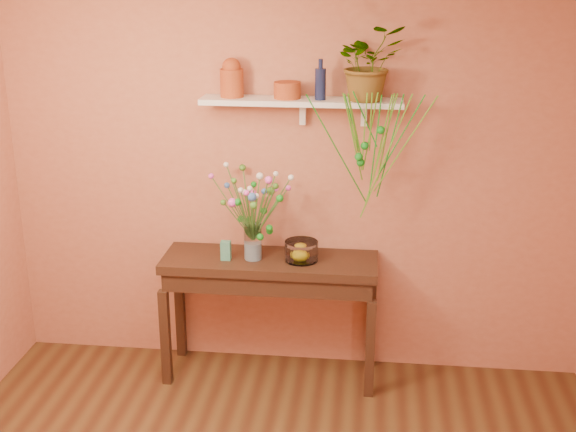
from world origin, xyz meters
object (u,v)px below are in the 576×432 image
blue_bottle (320,83)px  bouquet (254,200)px  glass_vase (253,244)px  terracotta_jug (232,78)px  spider_plant (369,63)px  glass_bowl (301,252)px  sideboard (270,276)px

blue_bottle → bouquet: size_ratio=0.46×
glass_vase → bouquet: bearing=-14.8°
terracotta_jug → glass_vase: 1.10m
blue_bottle → bouquet: (-0.41, -0.12, -0.75)m
spider_plant → glass_vase: bearing=-170.2°
terracotta_jug → blue_bottle: blue_bottle is taller
glass_vase → glass_bowl: (0.32, 0.01, -0.04)m
sideboard → glass_bowl: (0.21, -0.01, 0.19)m
bouquet → blue_bottle: bearing=16.6°
sideboard → glass_bowl: glass_bowl is taller
sideboard → blue_bottle: size_ratio=5.64×
glass_bowl → glass_vase: bearing=-178.1°
terracotta_jug → glass_bowl: 1.22m
blue_bottle → spider_plant: 0.33m
spider_plant → glass_bowl: spider_plant is taller
sideboard → terracotta_jug: size_ratio=5.74×
terracotta_jug → spider_plant: 0.88m
terracotta_jug → glass_vase: size_ratio=1.03×
terracotta_jug → spider_plant: bearing=-2.0°
spider_plant → bouquet: (-0.71, -0.13, -0.88)m
glass_vase → spider_plant: bearing=9.8°
blue_bottle → spider_plant: spider_plant is taller
bouquet → glass_bowl: bouquet is taller
sideboard → blue_bottle: bearing=17.0°
glass_bowl → sideboard: bearing=176.7°
sideboard → bouquet: bouquet is taller
sideboard → bouquet: size_ratio=2.59×
bouquet → glass_bowl: (0.31, 0.01, -0.36)m
terracotta_jug → spider_plant: size_ratio=0.54×
glass_vase → glass_bowl: 0.33m
terracotta_jug → sideboard: bearing=-27.4°
bouquet → glass_bowl: size_ratio=2.51×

